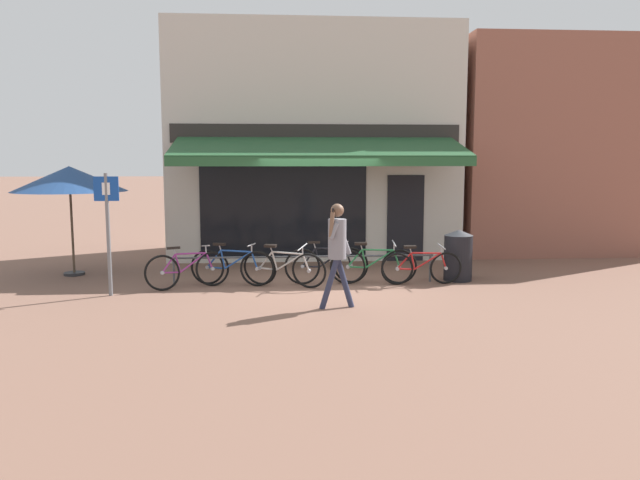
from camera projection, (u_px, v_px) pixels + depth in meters
name	position (u px, v px, depth m)	size (l,w,h in m)	color
ground_plane	(322.00, 283.00, 12.59)	(160.00, 160.00, 0.00)	brown
shop_front	(313.00, 143.00, 16.30)	(7.25, 4.98, 5.80)	beige
neighbour_building	(546.00, 148.00, 17.32)	(5.44, 4.00, 5.57)	#8E5647
bike_rack_rail	(304.00, 259.00, 12.47)	(5.25, 0.04, 0.57)	#47494F
bicycle_purple	(188.00, 269.00, 12.07)	(1.60, 0.84, 0.85)	black
bicycle_blue	(232.00, 266.00, 12.32)	(1.69, 0.59, 0.84)	black
bicycle_silver	(284.00, 268.00, 12.16)	(1.65, 0.84, 0.86)	black
bicycle_black	(327.00, 264.00, 12.52)	(1.72, 0.52, 0.88)	black
bicycle_green	(373.00, 265.00, 12.41)	(1.75, 0.52, 0.87)	black
bicycle_red	(421.00, 267.00, 12.39)	(1.64, 0.52, 0.80)	black
pedestrian_adult	(337.00, 243.00, 10.35)	(0.62, 0.45, 1.77)	#282D47
litter_bin	(458.00, 255.00, 12.81)	(0.59, 0.59, 1.05)	black
parking_sign	(108.00, 221.00, 11.26)	(0.44, 0.07, 2.24)	slate
cafe_parasol	(70.00, 179.00, 13.20)	(2.37, 2.37, 2.34)	#4C3D2D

